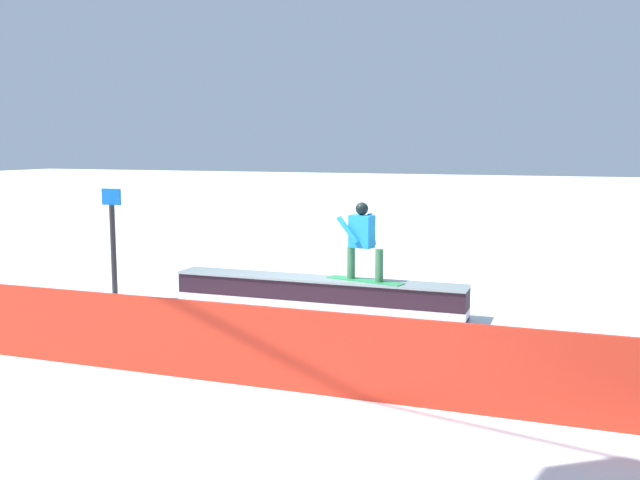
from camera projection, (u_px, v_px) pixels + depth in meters
ground_plane at (317, 310)px, 12.50m from camera, size 120.00×120.00×0.00m
grind_box at (317, 296)px, 12.47m from camera, size 5.30×0.74×0.59m
snowboarder at (362, 239)px, 12.07m from camera, size 1.44×0.58×1.35m
safety_fence at (200, 340)px, 8.75m from camera, size 12.13×0.35×1.00m
trail_marker at (113, 242)px, 13.07m from camera, size 0.40×0.10×2.12m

